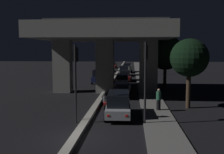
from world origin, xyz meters
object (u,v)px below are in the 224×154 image
object	(u,v)px
car_grey_third_oncoming	(109,67)
car_dark_red_fourth_oncoming	(113,65)
pedestrian_on_sidewalk	(159,99)
street_lamp	(139,49)
car_white_second	(122,89)
car_white_third	(122,80)
car_dark_blue_lead_oncoming	(100,76)
traffic_light_left_of_median	(76,70)
traffic_light_right_of_median	(145,69)
car_grey_fifth	(125,71)
car_dark_green_sixth	(127,68)
car_dark_red_fourth	(125,75)
car_silver_lead	(118,104)
car_black_second_oncoming	(106,72)
motorcycle_red_filtering_near	(105,102)

from	to	relation	value
car_grey_third_oncoming	car_dark_red_fourth_oncoming	bearing A→B (deg)	-177.11
pedestrian_on_sidewalk	street_lamp	bearing A→B (deg)	91.49
street_lamp	car_white_second	world-z (taller)	street_lamp
car_white_third	car_dark_blue_lead_oncoming	xyz separation A→B (m)	(-3.46, 2.64, 0.21)
car_white_second	traffic_light_left_of_median	bearing A→B (deg)	167.80
traffic_light_right_of_median	car_white_third	xyz separation A→B (m)	(-2.17, 18.72, -2.84)
traffic_light_left_of_median	car_grey_fifth	xyz separation A→B (m)	(2.34, 33.35, -2.61)
street_lamp	traffic_light_right_of_median	bearing A→B (deg)	-90.73
car_dark_green_sixth	pedestrian_on_sidewalk	world-z (taller)	car_dark_green_sixth
traffic_light_left_of_median	street_lamp	world-z (taller)	street_lamp
car_dark_green_sixth	car_grey_third_oncoming	bearing A→B (deg)	77.36
traffic_light_right_of_median	car_white_second	xyz separation A→B (m)	(-1.90, 10.56, -2.94)
car_dark_red_fourth	street_lamp	bearing A→B (deg)	-10.08
car_dark_green_sixth	car_dark_red_fourth	bearing A→B (deg)	-177.66
car_grey_fifth	traffic_light_left_of_median	bearing A→B (deg)	178.69
car_silver_lead	car_white_second	world-z (taller)	car_silver_lead
car_silver_lead	car_dark_green_sixth	world-z (taller)	car_dark_green_sixth
traffic_light_left_of_median	pedestrian_on_sidewalk	xyz separation A→B (m)	(5.89, 3.74, -2.62)
car_silver_lead	car_dark_blue_lead_oncoming	world-z (taller)	car_dark_blue_lead_oncoming
traffic_light_left_of_median	car_dark_red_fourth	size ratio (longest dim) A/B	1.15
car_white_second	car_dark_red_fourth_oncoming	xyz separation A→B (m)	(-4.11, 44.23, 0.23)
car_silver_lead	car_grey_third_oncoming	size ratio (longest dim) A/B	1.11
traffic_light_left_of_median	car_silver_lead	distance (m)	4.23
traffic_light_left_of_median	car_black_second_oncoming	world-z (taller)	traffic_light_left_of_median
car_dark_blue_lead_oncoming	car_grey_third_oncoming	size ratio (longest dim) A/B	1.08
traffic_light_right_of_median	car_silver_lead	world-z (taller)	traffic_light_right_of_median
car_grey_fifth	car_grey_third_oncoming	distance (m)	9.57
car_white_third	car_white_second	bearing A→B (deg)	-179.18
car_silver_lead	car_dark_red_fourth_oncoming	world-z (taller)	car_dark_red_fourth_oncoming
car_dark_red_fourth	traffic_light_left_of_median	bearing A→B (deg)	175.76
car_white_second	pedestrian_on_sidewalk	xyz separation A→B (m)	(3.19, -6.82, 0.22)
traffic_light_right_of_median	car_dark_blue_lead_oncoming	size ratio (longest dim) A/B	1.21
traffic_light_right_of_median	car_dark_green_sixth	distance (m)	41.18
car_white_third	car_grey_third_oncoming	xyz separation A→B (m)	(-3.79, 23.47, 0.16)
car_white_third	car_grey_fifth	bearing A→B (deg)	-0.66
traffic_light_right_of_median	car_black_second_oncoming	distance (m)	33.10
car_black_second_oncoming	traffic_light_right_of_median	bearing A→B (deg)	9.15
street_lamp	car_dark_green_sixth	distance (m)	7.22
car_dark_blue_lead_oncoming	street_lamp	bearing A→B (deg)	158.12
car_black_second_oncoming	motorcycle_red_filtering_near	size ratio (longest dim) A/B	2.36
traffic_light_right_of_median	motorcycle_red_filtering_near	xyz separation A→B (m)	(-3.10, 4.13, -3.10)
car_black_second_oncoming	car_grey_fifth	bearing A→B (deg)	102.94
traffic_light_left_of_median	car_grey_third_oncoming	size ratio (longest dim) A/B	1.27
traffic_light_right_of_median	car_silver_lead	size ratio (longest dim) A/B	1.18
car_dark_red_fourth	car_dark_green_sixth	xyz separation A→B (m)	(0.07, 16.41, 0.17)
car_white_second	car_grey_third_oncoming	size ratio (longest dim) A/B	1.01
car_grey_third_oncoming	pedestrian_on_sidewalk	world-z (taller)	car_grey_third_oncoming
traffic_light_left_of_median	car_white_third	world-z (taller)	traffic_light_left_of_median
car_dark_blue_lead_oncoming	car_white_second	bearing A→B (deg)	20.38
car_dark_blue_lead_oncoming	car_dark_red_fourth_oncoming	size ratio (longest dim) A/B	1.06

